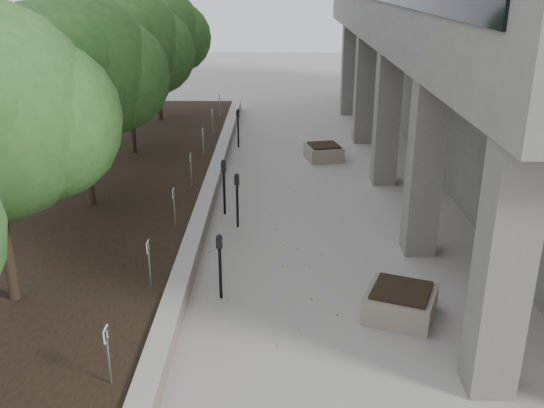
{
  "coord_description": "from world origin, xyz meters",
  "views": [
    {
      "loc": [
        0.1,
        -6.9,
        6.07
      ],
      "look_at": [
        -0.01,
        6.34,
        1.04
      ],
      "focal_mm": 39.84,
      "sensor_mm": 36.0,
      "label": 1
    }
  ],
  "objects_px": {
    "crabapple_tree_5": "(156,53)",
    "parking_meter_2": "(220,267)",
    "parking_meter_3": "(237,200)",
    "parking_meter_4": "(224,187)",
    "crabapple_tree_3": "(81,102)",
    "parking_meter_5": "(238,128)",
    "crabapple_tree_4": "(127,72)",
    "planter_front": "(400,302)",
    "planter_back": "(324,152)"
  },
  "relations": [
    {
      "from": "parking_meter_3",
      "to": "planter_back",
      "type": "xyz_separation_m",
      "value": [
        2.64,
        6.1,
        -0.45
      ]
    },
    {
      "from": "parking_meter_2",
      "to": "parking_meter_5",
      "type": "xyz_separation_m",
      "value": [
        -0.34,
        11.35,
        0.03
      ]
    },
    {
      "from": "crabapple_tree_4",
      "to": "parking_meter_2",
      "type": "distance_m",
      "value": 10.28
    },
    {
      "from": "planter_back",
      "to": "crabapple_tree_3",
      "type": "bearing_deg",
      "value": -139.84
    },
    {
      "from": "parking_meter_3",
      "to": "parking_meter_4",
      "type": "distance_m",
      "value": 0.97
    },
    {
      "from": "parking_meter_3",
      "to": "planter_front",
      "type": "distance_m",
      "value": 5.48
    },
    {
      "from": "parking_meter_3",
      "to": "parking_meter_4",
      "type": "xyz_separation_m",
      "value": [
        -0.41,
        0.88,
        0.05
      ]
    },
    {
      "from": "crabapple_tree_5",
      "to": "parking_meter_3",
      "type": "height_order",
      "value": "crabapple_tree_5"
    },
    {
      "from": "crabapple_tree_5",
      "to": "parking_meter_4",
      "type": "bearing_deg",
      "value": -70.21
    },
    {
      "from": "parking_meter_4",
      "to": "crabapple_tree_4",
      "type": "bearing_deg",
      "value": 126.81
    },
    {
      "from": "parking_meter_4",
      "to": "planter_front",
      "type": "distance_m",
      "value": 6.43
    },
    {
      "from": "crabapple_tree_5",
      "to": "planter_front",
      "type": "xyz_separation_m",
      "value": [
        7.24,
        -14.89,
        -2.83
      ]
    },
    {
      "from": "crabapple_tree_4",
      "to": "planter_back",
      "type": "height_order",
      "value": "crabapple_tree_4"
    },
    {
      "from": "crabapple_tree_3",
      "to": "parking_meter_5",
      "type": "height_order",
      "value": "crabapple_tree_3"
    },
    {
      "from": "crabapple_tree_5",
      "to": "parking_meter_3",
      "type": "distance_m",
      "value": 11.53
    },
    {
      "from": "parking_meter_2",
      "to": "crabapple_tree_4",
      "type": "bearing_deg",
      "value": 119.82
    },
    {
      "from": "crabapple_tree_3",
      "to": "planter_back",
      "type": "distance_m",
      "value": 9.02
    },
    {
      "from": "crabapple_tree_5",
      "to": "planter_front",
      "type": "relative_size",
      "value": 4.4
    },
    {
      "from": "crabapple_tree_4",
      "to": "parking_meter_3",
      "type": "bearing_deg",
      "value": -55.08
    },
    {
      "from": "crabapple_tree_5",
      "to": "planter_front",
      "type": "height_order",
      "value": "crabapple_tree_5"
    },
    {
      "from": "crabapple_tree_4",
      "to": "parking_meter_5",
      "type": "bearing_deg",
      "value": 31.39
    },
    {
      "from": "crabapple_tree_5",
      "to": "parking_meter_5",
      "type": "height_order",
      "value": "crabapple_tree_5"
    },
    {
      "from": "parking_meter_2",
      "to": "planter_front",
      "type": "bearing_deg",
      "value": -3.02
    },
    {
      "from": "parking_meter_5",
      "to": "crabapple_tree_4",
      "type": "bearing_deg",
      "value": -141.22
    },
    {
      "from": "crabapple_tree_5",
      "to": "parking_meter_2",
      "type": "xyz_separation_m",
      "value": [
        3.78,
        -14.25,
        -2.42
      ]
    },
    {
      "from": "parking_meter_4",
      "to": "planter_back",
      "type": "relative_size",
      "value": 1.32
    },
    {
      "from": "parking_meter_2",
      "to": "parking_meter_5",
      "type": "bearing_deg",
      "value": 99.26
    },
    {
      "from": "crabapple_tree_4",
      "to": "parking_meter_2",
      "type": "bearing_deg",
      "value": -67.74
    },
    {
      "from": "crabapple_tree_4",
      "to": "planter_back",
      "type": "xyz_separation_m",
      "value": [
        6.54,
        0.52,
        -2.85
      ]
    },
    {
      "from": "planter_front",
      "to": "crabapple_tree_3",
      "type": "bearing_deg",
      "value": 145.97
    },
    {
      "from": "parking_meter_2",
      "to": "planter_front",
      "type": "relative_size",
      "value": 1.13
    },
    {
      "from": "crabapple_tree_5",
      "to": "parking_meter_5",
      "type": "xyz_separation_m",
      "value": [
        3.45,
        -2.9,
        -2.39
      ]
    },
    {
      "from": "parking_meter_5",
      "to": "planter_back",
      "type": "xyz_separation_m",
      "value": [
        3.09,
        -1.59,
        -0.45
      ]
    },
    {
      "from": "parking_meter_3",
      "to": "parking_meter_4",
      "type": "relative_size",
      "value": 0.94
    },
    {
      "from": "crabapple_tree_5",
      "to": "crabapple_tree_4",
      "type": "bearing_deg",
      "value": -90.0
    },
    {
      "from": "crabapple_tree_4",
      "to": "crabapple_tree_5",
      "type": "xyz_separation_m",
      "value": [
        0.0,
        5.0,
        0.0
      ]
    },
    {
      "from": "crabapple_tree_5",
      "to": "crabapple_tree_3",
      "type": "bearing_deg",
      "value": -90.0
    },
    {
      "from": "crabapple_tree_4",
      "to": "planter_front",
      "type": "relative_size",
      "value": 4.4
    },
    {
      "from": "crabapple_tree_5",
      "to": "parking_meter_2",
      "type": "distance_m",
      "value": 14.94
    },
    {
      "from": "crabapple_tree_4",
      "to": "crabapple_tree_5",
      "type": "height_order",
      "value": "same"
    },
    {
      "from": "planter_front",
      "to": "parking_meter_2",
      "type": "bearing_deg",
      "value": 169.42
    },
    {
      "from": "crabapple_tree_4",
      "to": "parking_meter_3",
      "type": "relative_size",
      "value": 3.76
    },
    {
      "from": "crabapple_tree_4",
      "to": "parking_meter_5",
      "type": "relative_size",
      "value": 3.74
    },
    {
      "from": "parking_meter_3",
      "to": "parking_meter_5",
      "type": "height_order",
      "value": "parking_meter_5"
    },
    {
      "from": "parking_meter_3",
      "to": "parking_meter_4",
      "type": "bearing_deg",
      "value": 117.65
    },
    {
      "from": "crabapple_tree_3",
      "to": "parking_meter_5",
      "type": "distance_m",
      "value": 8.25
    },
    {
      "from": "crabapple_tree_5",
      "to": "parking_meter_2",
      "type": "relative_size",
      "value": 3.9
    },
    {
      "from": "parking_meter_4",
      "to": "planter_back",
      "type": "height_order",
      "value": "parking_meter_4"
    },
    {
      "from": "crabapple_tree_5",
      "to": "parking_meter_4",
      "type": "height_order",
      "value": "crabapple_tree_5"
    },
    {
      "from": "parking_meter_5",
      "to": "crabapple_tree_5",
      "type": "bearing_deg",
      "value": 147.35
    }
  ]
}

